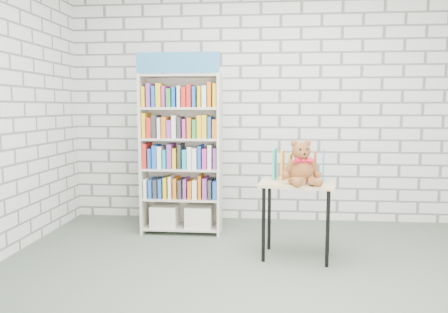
{
  "coord_description": "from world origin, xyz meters",
  "views": [
    {
      "loc": [
        0.05,
        -3.21,
        1.35
      ],
      "look_at": [
        -0.33,
        0.95,
        0.88
      ],
      "focal_mm": 35.0,
      "sensor_mm": 36.0,
      "label": 1
    }
  ],
  "objects": [
    {
      "name": "room_shell",
      "position": [
        0.0,
        0.0,
        1.78
      ],
      "size": [
        4.52,
        4.02,
        2.81
      ],
      "color": "silver",
      "rests_on": "ground"
    },
    {
      "name": "display_table",
      "position": [
        0.35,
        0.65,
        0.6
      ],
      "size": [
        0.71,
        0.54,
        0.69
      ],
      "color": "#D7B181",
      "rests_on": "ground"
    },
    {
      "name": "ground",
      "position": [
        0.0,
        0.0,
        0.0
      ],
      "size": [
        4.5,
        4.5,
        0.0
      ],
      "primitive_type": "plane",
      "color": "#4D594B",
      "rests_on": "ground"
    },
    {
      "name": "teddy_bear",
      "position": [
        0.37,
        0.54,
        0.84
      ],
      "size": [
        0.34,
        0.34,
        0.38
      ],
      "color": "brown",
      "rests_on": "display_table"
    },
    {
      "name": "bookshelf",
      "position": [
        -0.82,
        1.36,
        0.87
      ],
      "size": [
        0.85,
        0.33,
        1.9
      ],
      "color": "beige",
      "rests_on": "ground"
    },
    {
      "name": "table_books",
      "position": [
        0.37,
        0.75,
        0.83
      ],
      "size": [
        0.48,
        0.27,
        0.27
      ],
      "color": "#29B4AC",
      "rests_on": "display_table"
    }
  ]
}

